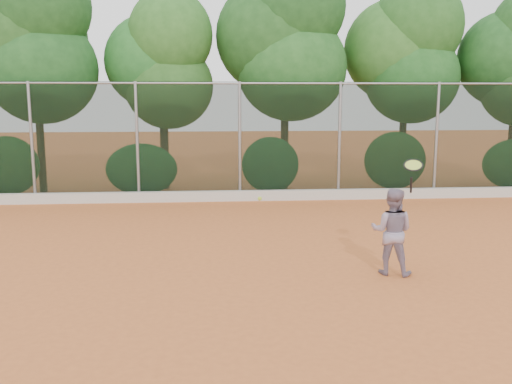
{
  "coord_description": "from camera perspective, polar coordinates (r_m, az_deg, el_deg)",
  "views": [
    {
      "loc": [
        -0.88,
        -9.88,
        3.11
      ],
      "look_at": [
        0.0,
        1.0,
        1.25
      ],
      "focal_mm": 40.0,
      "sensor_mm": 36.0,
      "label": 1
    }
  ],
  "objects": [
    {
      "name": "tennis_ball_in_flight",
      "position": [
        9.85,
        0.37,
        -0.66
      ],
      "size": [
        0.07,
        0.07,
        0.07
      ],
      "color": "#A9CE2E",
      "rests_on": "ground"
    },
    {
      "name": "chainlink_fence",
      "position": [
        16.94,
        -1.64,
        5.43
      ],
      "size": [
        24.09,
        0.09,
        3.5
      ],
      "color": "black",
      "rests_on": "ground"
    },
    {
      "name": "tennis_racket",
      "position": [
        10.03,
        15.43,
        2.39
      ],
      "size": [
        0.41,
        0.39,
        0.6
      ],
      "color": "black",
      "rests_on": "ground"
    },
    {
      "name": "tennis_player",
      "position": [
        10.23,
        13.43,
        -3.86
      ],
      "size": [
        0.91,
        0.83,
        1.53
      ],
      "primitive_type": "imported",
      "rotation": [
        0.0,
        0.0,
        2.72
      ],
      "color": "gray",
      "rests_on": "ground"
    },
    {
      "name": "foliage_backdrop",
      "position": [
        18.9,
        -3.7,
        13.57
      ],
      "size": [
        23.7,
        3.63,
        7.55
      ],
      "color": "#3C2617",
      "rests_on": "ground"
    },
    {
      "name": "ground",
      "position": [
        10.39,
        0.45,
        -7.74
      ],
      "size": [
        80.0,
        80.0,
        0.0
      ],
      "primitive_type": "plane",
      "color": "#C9662F",
      "rests_on": "ground"
    },
    {
      "name": "concrete_curb",
      "position": [
        16.98,
        -1.58,
        -0.37
      ],
      "size": [
        24.0,
        0.2,
        0.3
      ],
      "primitive_type": "cube",
      "color": "beige",
      "rests_on": "ground"
    }
  ]
}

